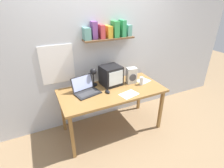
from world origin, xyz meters
name	(u,v)px	position (x,y,z in m)	size (l,w,h in m)	color
ground_plane	(112,128)	(0.00, 0.00, 0.00)	(12.00, 12.00, 0.00)	#8C7050
back_wall	(99,47)	(0.00, 0.47, 1.30)	(5.60, 0.24, 2.60)	silver
corner_desk	(112,93)	(0.00, 0.00, 0.69)	(1.60, 0.77, 0.75)	olive
crt_monitor	(111,75)	(0.07, 0.18, 0.91)	(0.34, 0.33, 0.31)	black
laptop	(85,89)	(-0.39, 0.10, 0.81)	(0.41, 0.37, 0.23)	#232326
desk_lamp	(93,74)	(-0.21, 0.23, 0.97)	(0.12, 0.16, 0.31)	black
juice_glass	(142,81)	(0.51, -0.04, 0.81)	(0.06, 0.06, 0.13)	white
space_heater	(131,75)	(0.39, 0.09, 0.88)	(0.17, 0.13, 0.26)	silver
computer_mouse	(108,92)	(-0.10, -0.05, 0.77)	(0.06, 0.11, 0.03)	black
loose_paper_near_laptop	(129,94)	(0.16, -0.23, 0.76)	(0.30, 0.24, 0.00)	silver
printed_handout	(143,81)	(0.62, 0.06, 0.76)	(0.26, 0.24, 0.00)	white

